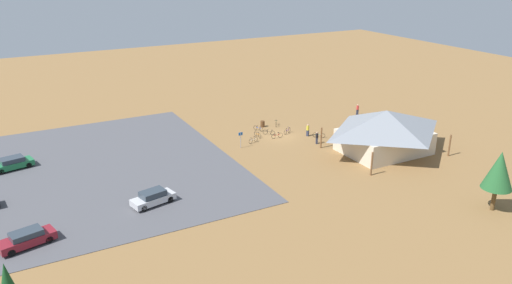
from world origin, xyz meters
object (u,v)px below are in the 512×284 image
at_px(visitor_by_pavilion, 308,130).
at_px(visitor_crossing_yard, 358,109).
at_px(bike_pavilion, 385,129).
at_px(car_green_end_stall, 13,163).
at_px(bicycle_green_back_row, 276,123).
at_px(bicycle_blue_front_row, 258,128).
at_px(bicycle_white_yard_right, 253,140).
at_px(trash_bin, 263,124).
at_px(lot_sign, 241,138).
at_px(bicycle_purple_by_bin, 287,131).
at_px(visitor_at_bikes, 317,137).
at_px(bicycle_orange_trailside, 258,135).
at_px(bicycle_teal_yard_center, 319,135).
at_px(bicycle_black_mid_cluster, 269,132).
at_px(car_silver_by_curb, 153,198).
at_px(car_maroon_mid_lot, 27,238).
at_px(bicycle_red_lone_east, 277,136).
at_px(pine_mideast, 499,171).

distance_m(visitor_by_pavilion, visitor_crossing_yard, 12.93).
height_order(bike_pavilion, car_green_end_stall, bike_pavilion).
bearing_deg(bicycle_green_back_row, bicycle_blue_front_row, 13.86).
bearing_deg(visitor_crossing_yard, bicycle_white_yard_right, 9.10).
height_order(trash_bin, visitor_by_pavilion, visitor_by_pavilion).
xyz_separation_m(bicycle_white_yard_right, visitor_by_pavilion, (-7.80, 1.18, 0.53)).
xyz_separation_m(lot_sign, bicycle_purple_by_bin, (-8.20, -1.92, -1.05)).
bearing_deg(lot_sign, car_green_end_stall, -13.39).
relative_size(lot_sign, visitor_at_bikes, 1.34).
height_order(bicycle_white_yard_right, bicycle_orange_trailside, bicycle_orange_trailside).
bearing_deg(car_green_end_stall, bike_pavilion, 158.94).
distance_m(bicycle_blue_front_row, bicycle_teal_yard_center, 8.70).
bearing_deg(bicycle_black_mid_cluster, bicycle_purple_by_bin, 164.16).
xyz_separation_m(bicycle_white_yard_right, car_silver_by_curb, (16.90, 10.81, 0.39)).
bearing_deg(visitor_crossing_yard, bicycle_orange_trailside, 4.88).
xyz_separation_m(bicycle_blue_front_row, bicycle_teal_yard_center, (-5.90, 6.39, 0.01)).
distance_m(bicycle_green_back_row, car_maroon_mid_lot, 39.20).
distance_m(trash_bin, bicycle_purple_by_bin, 4.47).
distance_m(bicycle_red_lone_east, bicycle_green_back_row, 5.45).
xyz_separation_m(bicycle_red_lone_east, bicycle_teal_yard_center, (-5.15, 2.45, -0.01)).
bearing_deg(car_green_end_stall, bicycle_green_back_row, 179.09).
relative_size(bicycle_black_mid_cluster, bicycle_white_yard_right, 0.81).
relative_size(bicycle_green_back_row, bicycle_purple_by_bin, 1.06).
bearing_deg(trash_bin, bicycle_blue_front_row, 42.12).
relative_size(pine_mideast, bicycle_red_lone_east, 3.56).
bearing_deg(bicycle_purple_by_bin, bicycle_white_yard_right, 9.79).
distance_m(trash_bin, bicycle_green_back_row, 2.07).
xyz_separation_m(lot_sign, pine_mideast, (-14.03, 26.46, 2.73)).
bearing_deg(bicycle_teal_yard_center, bicycle_red_lone_east, -25.49).
bearing_deg(car_green_end_stall, bicycle_white_yard_right, 169.40).
relative_size(bicycle_white_yard_right, bicycle_blue_front_row, 1.03).
xyz_separation_m(trash_bin, bicycle_purple_by_bin, (-1.63, 4.16, -0.09)).
bearing_deg(bicycle_orange_trailside, lot_sign, 33.39).
xyz_separation_m(car_silver_by_curb, visitor_at_bikes, (-24.09, -6.56, 0.10)).
bearing_deg(trash_bin, bike_pavilion, 118.71).
bearing_deg(car_maroon_mid_lot, bicycle_white_yard_right, -155.25).
bearing_deg(car_maroon_mid_lot, bicycle_teal_yard_center, -163.97).
distance_m(pine_mideast, bicycle_blue_front_row, 32.76).
bearing_deg(bicycle_orange_trailside, visitor_crossing_yard, -175.12).
bearing_deg(trash_bin, bicycle_white_yard_right, 50.58).
height_order(lot_sign, bicycle_purple_by_bin, lot_sign).
relative_size(bicycle_green_back_row, visitor_by_pavilion, 0.94).
distance_m(lot_sign, visitor_at_bikes, 10.08).
xyz_separation_m(trash_bin, visitor_crossing_yard, (-15.71, 1.98, 0.48)).
height_order(bike_pavilion, pine_mideast, pine_mideast).
height_order(bicycle_orange_trailside, visitor_crossing_yard, visitor_crossing_yard).
height_order(car_silver_by_curb, visitor_by_pavilion, visitor_by_pavilion).
bearing_deg(bicycle_red_lone_east, visitor_crossing_yard, -168.98).
bearing_deg(visitor_by_pavilion, car_maroon_mid_lot, 18.24).
relative_size(bicycle_blue_front_row, bicycle_teal_yard_center, 1.25).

